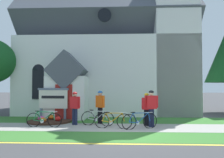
{
  "coord_description": "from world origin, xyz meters",
  "views": [
    {
      "loc": [
        0.01,
        -9.53,
        1.93
      ],
      "look_at": [
        -0.57,
        3.04,
        2.38
      ],
      "focal_mm": 36.97,
      "sensor_mm": 36.0,
      "label": 1
    }
  ],
  "objects": [
    {
      "name": "bicycle_green",
      "position": [
        -3.82,
        1.56,
        0.37
      ],
      "size": [
        1.75,
        0.08,
        0.81
      ],
      "color": "black",
      "rests_on": "ground"
    },
    {
      "name": "bicycle_yellow",
      "position": [
        -0.45,
        1.29,
        0.38
      ],
      "size": [
        1.78,
        0.31,
        0.79
      ],
      "color": "black",
      "rests_on": "ground"
    },
    {
      "name": "grass_verge",
      "position": [
        -1.17,
        -0.49,
        0.0
      ],
      "size": [
        32.0,
        1.95,
        0.01
      ],
      "primitive_type": "cube",
      "color": "#38722D",
      "rests_on": "ground"
    },
    {
      "name": "church_lawn",
      "position": [
        -1.17,
        4.06,
        0.0
      ],
      "size": [
        24.0,
        2.65,
        0.01
      ],
      "primitive_type": "cube",
      "color": "#38722D",
      "rests_on": "ground"
    },
    {
      "name": "cyclist_in_orange_jersey",
      "position": [
        1.21,
        2.08,
        0.96
      ],
      "size": [
        0.48,
        0.62,
        1.64
      ],
      "color": "black",
      "rests_on": "ground"
    },
    {
      "name": "ground",
      "position": [
        0.0,
        4.0,
        0.0
      ],
      "size": [
        140.0,
        140.0,
        0.0
      ],
      "primitive_type": "plane",
      "color": "#3D3D3F"
    },
    {
      "name": "bicycle_black",
      "position": [
        0.79,
        1.23,
        0.38
      ],
      "size": [
        1.69,
        0.67,
        0.82
      ],
      "color": "black",
      "rests_on": "ground"
    },
    {
      "name": "cyclist_in_white_jersey",
      "position": [
        -1.19,
        2.69,
        1.03
      ],
      "size": [
        0.5,
        0.6,
        1.74
      ],
      "color": "black",
      "rests_on": "ground"
    },
    {
      "name": "church_sign",
      "position": [
        -4.02,
        3.67,
        1.22
      ],
      "size": [
        1.83,
        0.25,
        1.89
      ],
      "color": "slate",
      "rests_on": "ground"
    },
    {
      "name": "sidewalk_slab",
      "position": [
        -1.17,
        1.61,
        0.01
      ],
      "size": [
        32.0,
        2.25,
        0.01
      ],
      "primitive_type": "cube",
      "color": "#99968E",
      "rests_on": "ground"
    },
    {
      "name": "bicycle_silver",
      "position": [
        -1.27,
        2.08,
        0.38
      ],
      "size": [
        1.71,
        0.41,
        0.81
      ],
      "color": "black",
      "rests_on": "ground"
    },
    {
      "name": "flower_bed",
      "position": [
        -4.03,
        3.07,
        0.08
      ],
      "size": [
        2.4,
        2.4,
        0.34
      ],
      "color": "#382319",
      "rests_on": "ground"
    },
    {
      "name": "cyclist_in_red_jersey",
      "position": [
        1.4,
        1.77,
        1.06
      ],
      "size": [
        0.68,
        0.35,
        1.78
      ],
      "color": "#191E38",
      "rests_on": "ground"
    },
    {
      "name": "church_building",
      "position": [
        -0.82,
        10.11,
        5.06
      ],
      "size": [
        13.03,
        11.93,
        13.32
      ],
      "color": "white",
      "rests_on": "ground"
    },
    {
      "name": "curb_paint_stripe",
      "position": [
        -1.17,
        -1.62,
        0.0
      ],
      "size": [
        28.0,
        0.16,
        0.01
      ],
      "primitive_type": "cube",
      "color": "yellow",
      "rests_on": "ground"
    },
    {
      "name": "cyclist_in_yellow_jersey",
      "position": [
        -2.45,
        2.24,
        1.0
      ],
      "size": [
        0.6,
        0.44,
        1.69
      ],
      "color": "#191E38",
      "rests_on": "ground"
    }
  ]
}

